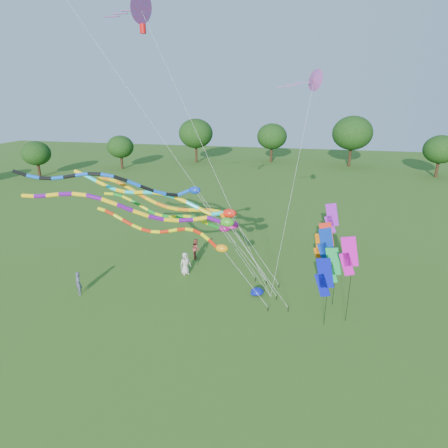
% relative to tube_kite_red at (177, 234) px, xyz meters
% --- Properties ---
extents(ground, '(160.00, 160.00, 0.00)m').
position_rel_tube_kite_red_xyz_m(ground, '(3.82, -3.74, -4.36)').
color(ground, '#275516').
rests_on(ground, ground).
extents(tree_ring, '(115.64, 117.82, 9.52)m').
position_rel_tube_kite_red_xyz_m(tree_ring, '(2.33, -11.15, 0.88)').
color(tree_ring, '#382314').
rests_on(tree_ring, ground).
extents(tube_kite_red, '(11.85, 1.75, 6.19)m').
position_rel_tube_kite_red_xyz_m(tube_kite_red, '(0.00, 0.00, 0.00)').
color(tube_kite_red, black).
rests_on(tube_kite_red, ground).
extents(tube_kite_orange, '(14.88, 4.57, 7.48)m').
position_rel_tube_kite_red_xyz_m(tube_kite_orange, '(-0.93, 2.80, 1.10)').
color(tube_kite_orange, black).
rests_on(tube_kite_orange, ground).
extents(tube_kite_purple, '(15.56, 2.81, 8.39)m').
position_rel_tube_kite_red_xyz_m(tube_kite_purple, '(-0.80, -2.45, 2.25)').
color(tube_kite_purple, black).
rests_on(tube_kite_purple, ground).
extents(tube_kite_blue, '(14.47, 4.91, 9.12)m').
position_rel_tube_kite_red_xyz_m(tube_kite_blue, '(-3.04, -0.33, 3.26)').
color(tube_kite_blue, black).
rests_on(tube_kite_blue, ground).
extents(tube_kite_cyan, '(15.74, 1.87, 8.08)m').
position_rel_tube_kite_red_xyz_m(tube_kite_cyan, '(-1.52, 2.58, 1.61)').
color(tube_kite_cyan, black).
rests_on(tube_kite_cyan, ground).
extents(tube_kite_green, '(12.60, 1.77, 6.44)m').
position_rel_tube_kite_red_xyz_m(tube_kite_green, '(-0.89, 3.10, 0.18)').
color(tube_kite_green, black).
rests_on(tube_kite_green, ground).
extents(delta_kite_high_a, '(10.40, 2.16, 19.25)m').
position_rel_tube_kite_red_xyz_m(delta_kite_high_a, '(-1.81, 0.56, 13.29)').
color(delta_kite_high_a, black).
rests_on(delta_kite_high_a, ground).
extents(delta_kite_high_c, '(3.12, 3.69, 14.59)m').
position_rel_tube_kite_red_xyz_m(delta_kite_high_c, '(8.12, 3.05, 9.48)').
color(delta_kite_high_c, black).
rests_on(delta_kite_high_c, ground).
extents(banner_pole_blue_a, '(1.15, 0.33, 4.36)m').
position_rel_tube_kite_red_xyz_m(banner_pole_blue_a, '(9.47, -1.80, -1.26)').
color(banner_pole_blue_a, black).
rests_on(banner_pole_blue_a, ground).
extents(banner_pole_blue_b, '(1.16, 0.26, 5.04)m').
position_rel_tube_kite_red_xyz_m(banner_pole_blue_b, '(9.61, 1.44, -0.58)').
color(banner_pole_blue_b, black).
rests_on(banner_pole_blue_b, ground).
extents(banner_pole_red, '(1.16, 0.14, 5.02)m').
position_rel_tube_kite_red_xyz_m(banner_pole_red, '(9.66, 2.59, -0.60)').
color(banner_pole_red, black).
rests_on(banner_pole_red, ground).
extents(banner_pole_violet, '(1.16, 0.29, 5.22)m').
position_rel_tube_kite_red_xyz_m(banner_pole_violet, '(10.21, 6.75, -0.41)').
color(banner_pole_violet, black).
rests_on(banner_pole_violet, ground).
extents(banner_pole_magenta_b, '(1.16, 0.24, 5.51)m').
position_rel_tube_kite_red_xyz_m(banner_pole_magenta_b, '(10.77, -1.10, -0.12)').
color(banner_pole_magenta_b, black).
rests_on(banner_pole_magenta_b, ground).
extents(banner_pole_orange, '(1.09, 0.56, 4.42)m').
position_rel_tube_kite_red_xyz_m(banner_pole_orange, '(9.40, 2.00, -1.20)').
color(banner_pole_orange, black).
rests_on(banner_pole_orange, ground).
extents(banner_pole_green, '(1.12, 0.45, 4.04)m').
position_rel_tube_kite_red_xyz_m(banner_pole_green, '(10.09, 0.67, -1.58)').
color(banner_pole_green, black).
rests_on(banner_pole_green, ground).
extents(blue_nylon_heap, '(0.98, 1.34, 0.34)m').
position_rel_tube_kite_red_xyz_m(blue_nylon_heap, '(5.25, 1.07, -4.20)').
color(blue_nylon_heap, '#0B189B').
rests_on(blue_nylon_heap, ground).
extents(person_a, '(1.01, 0.99, 1.75)m').
position_rel_tube_kite_red_xyz_m(person_a, '(-0.44, 2.79, -3.48)').
color(person_a, '#B8B5A6').
rests_on(person_a, ground).
extents(person_b, '(0.71, 0.69, 1.65)m').
position_rel_tube_kite_red_xyz_m(person_b, '(-6.62, -1.73, -3.53)').
color(person_b, '#454D61').
rests_on(person_b, ground).
extents(person_c, '(0.88, 0.99, 1.69)m').
position_rel_tube_kite_red_xyz_m(person_c, '(-0.49, 5.85, -3.51)').
color(person_c, '#9B3F38').
rests_on(person_c, ground).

